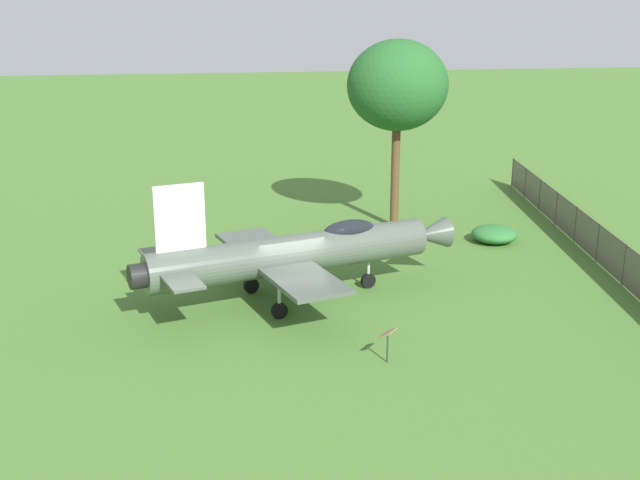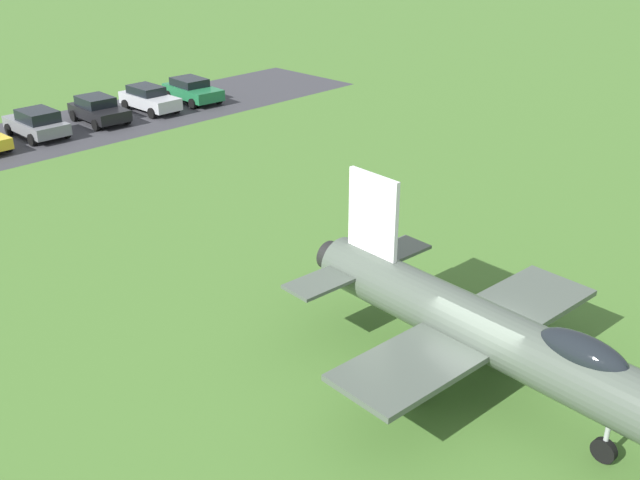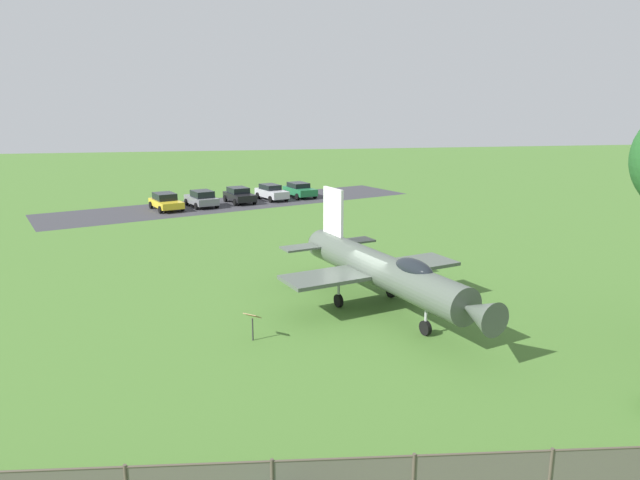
% 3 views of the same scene
% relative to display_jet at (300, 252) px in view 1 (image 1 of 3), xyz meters
% --- Properties ---
extents(ground_plane, '(200.00, 200.00, 0.00)m').
position_rel_display_jet_xyz_m(ground_plane, '(0.33, 0.10, -1.91)').
color(ground_plane, '#47722D').
extents(display_jet, '(12.81, 8.73, 4.97)m').
position_rel_display_jet_xyz_m(display_jet, '(0.00, 0.00, 0.00)').
color(display_jet, '#4C564C').
rests_on(display_jet, ground_plane).
extents(shade_tree, '(4.94, 4.50, 9.28)m').
position_rel_display_jet_xyz_m(shade_tree, '(-6.07, -9.49, 5.12)').
color(shade_tree, brown).
rests_on(shade_tree, ground_plane).
extents(perimeter_fence, '(5.44, 38.52, 1.74)m').
position_rel_display_jet_xyz_m(perimeter_fence, '(-12.86, 1.94, -0.99)').
color(perimeter_fence, '#4C4238').
rests_on(perimeter_fence, ground_plane).
extents(shrub_near_fence, '(2.14, 2.18, 0.79)m').
position_rel_display_jet_xyz_m(shrub_near_fence, '(-10.11, -6.04, -1.52)').
color(shrub_near_fence, '#2D7033').
rests_on(shrub_near_fence, ground_plane).
extents(info_plaque, '(0.69, 0.71, 1.14)m').
position_rel_display_jet_xyz_m(info_plaque, '(-2.01, 5.93, -1.06)').
color(info_plaque, '#333333').
rests_on(info_plaque, ground_plane).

